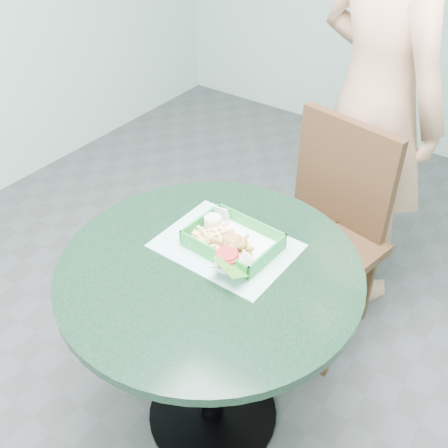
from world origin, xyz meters
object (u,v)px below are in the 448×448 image
Objects in this scene: crab_sandwich at (234,250)px; diner_person at (383,55)px; cafe_table at (211,310)px; food_basket at (233,248)px; sauce_ramekin at (212,226)px; dining_chair at (327,220)px.

diner_person is at bearing 88.75° from crab_sandwich.
diner_person is 1.01m from crab_sandwich.
cafe_table is 3.45× the size of food_basket.
cafe_table is 0.27m from sauce_ramekin.
dining_chair is (0.07, 0.70, -0.05)m from cafe_table.
crab_sandwich is (0.04, 0.07, 0.22)m from cafe_table.
cafe_table is 0.71m from dining_chair.
dining_chair is at bearing 84.46° from food_basket.
diner_person is at bearing 86.68° from cafe_table.
dining_chair is 3.50× the size of food_basket.
diner_person is 40.23× the size of sauce_ramekin.
diner_person is at bearing 102.33° from dining_chair.
crab_sandwich reaches higher than sauce_ramekin.
cafe_table is at bearing -84.01° from dining_chair.
diner_person reaches higher than crab_sandwich.
diner_person is 0.99m from food_basket.
diner_person is 8.40× the size of food_basket.
food_basket is at bearing -9.91° from sauce_ramekin.
dining_chair is 16.78× the size of sauce_ramekin.
cafe_table is 0.98× the size of dining_chair.
diner_person is 20.40× the size of crab_sandwich.
crab_sandwich reaches higher than food_basket.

